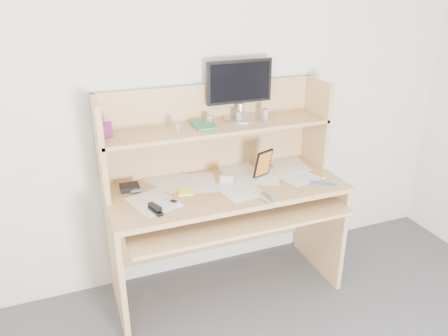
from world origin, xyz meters
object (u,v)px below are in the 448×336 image
object	(u,v)px
tv_remote	(268,198)
monitor	(240,88)
keyboard	(210,209)
desk	(222,189)
game_case	(263,163)

from	to	relation	value
tv_remote	monitor	distance (m)	0.71
tv_remote	monitor	size ratio (longest dim) A/B	0.38
tv_remote	monitor	bearing A→B (deg)	74.57
keyboard	monitor	bearing A→B (deg)	36.51
keyboard	desk	bearing A→B (deg)	42.40
desk	keyboard	world-z (taller)	desk
desk	keyboard	xyz separation A→B (m)	(-0.13, -0.16, -0.03)
keyboard	monitor	distance (m)	0.75
desk	monitor	world-z (taller)	monitor
tv_remote	keyboard	bearing A→B (deg)	135.75
keyboard	game_case	size ratio (longest dim) A/B	2.54
game_case	monitor	world-z (taller)	monitor
desk	monitor	distance (m)	0.62
monitor	tv_remote	bearing A→B (deg)	-94.15
keyboard	tv_remote	bearing A→B (deg)	-41.67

